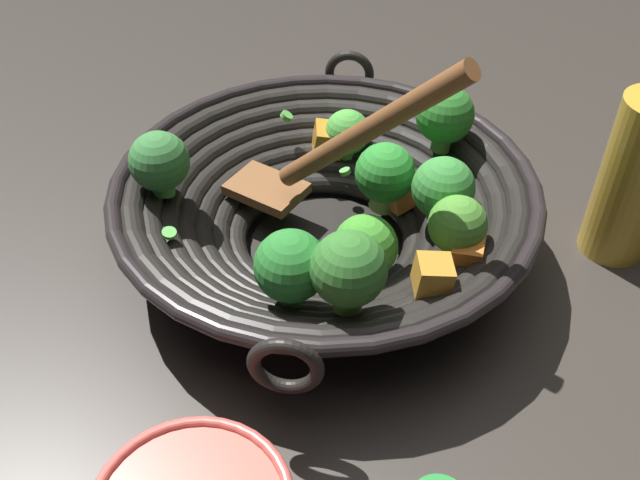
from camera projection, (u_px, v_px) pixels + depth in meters
name	position (u px, v px, depth m)	size (l,w,h in m)	color
ground_plane	(325.00, 252.00, 0.69)	(4.00, 4.00, 0.00)	#332D28
wok	(328.00, 206.00, 0.65)	(0.42, 0.38, 0.24)	black
cooking_oil_bottle	(636.00, 173.00, 0.64)	(0.06, 0.06, 0.22)	gold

